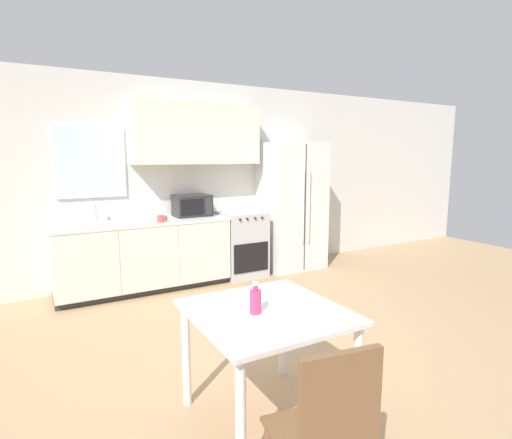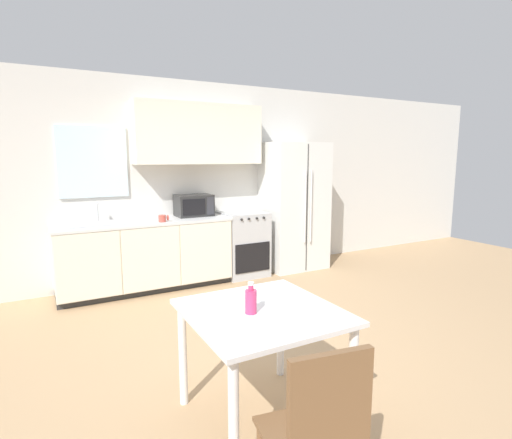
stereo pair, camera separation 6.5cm
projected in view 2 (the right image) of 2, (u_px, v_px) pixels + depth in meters
The scene contains 11 objects.
ground_plane at pixel (256, 347), 3.58m from camera, with size 12.00×12.00×0.00m, color tan.
wall_back at pixel (176, 173), 5.42m from camera, with size 12.00×0.38×2.70m.
kitchen_counter at pixel (146, 255), 5.07m from camera, with size 2.14×0.64×0.89m.
oven_range at pixel (243, 244), 5.71m from camera, with size 0.61×0.64×0.91m.
refrigerator at pixel (294, 206), 6.03m from camera, with size 0.90×0.70×1.89m.
kitchen_sink at pixel (100, 223), 4.75m from camera, with size 0.69×0.41×0.25m.
microwave at pixel (194, 205), 5.40m from camera, with size 0.48×0.34×0.29m.
coffee_mug at pixel (163, 218), 4.92m from camera, with size 0.13×0.09×0.09m.
dining_table at pixel (262, 327), 2.50m from camera, with size 0.90×0.92×0.74m.
dining_chair_near at pixel (319, 430), 1.70m from camera, with size 0.46×0.46×0.93m.
drink_bottle at pixel (251, 301), 2.42m from camera, with size 0.07×0.07×0.20m.
Camera 2 is at (-1.61, -2.95, 1.69)m, focal length 28.00 mm.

